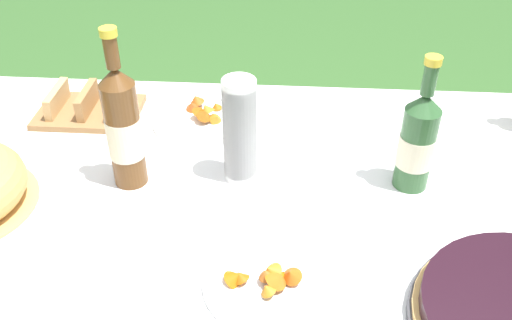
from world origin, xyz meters
The scene contains 8 objects.
garden_table centered at (0.00, 0.00, 0.62)m, with size 1.66×1.18×0.67m.
tablecloth centered at (0.00, 0.00, 0.67)m, with size 1.67×1.19×0.10m.
cup_stack centered at (-0.05, 0.17, 0.80)m, with size 0.07×0.07×0.24m.
cider_bottle_green centered at (0.32, 0.16, 0.79)m, with size 0.08×0.08×0.30m.
cider_bottle_amber centered at (-0.29, 0.13, 0.82)m, with size 0.08×0.08×0.36m.
snack_plate_near centered at (-0.18, 0.39, 0.69)m, with size 0.23×0.23×0.06m.
snack_plate_left centered at (0.02, -0.15, 0.69)m, with size 0.23×0.23×0.06m.
bread_board centered at (-0.47, 0.40, 0.70)m, with size 0.26×0.18×0.07m.
Camera 1 is at (0.05, -0.84, 1.45)m, focal length 40.00 mm.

